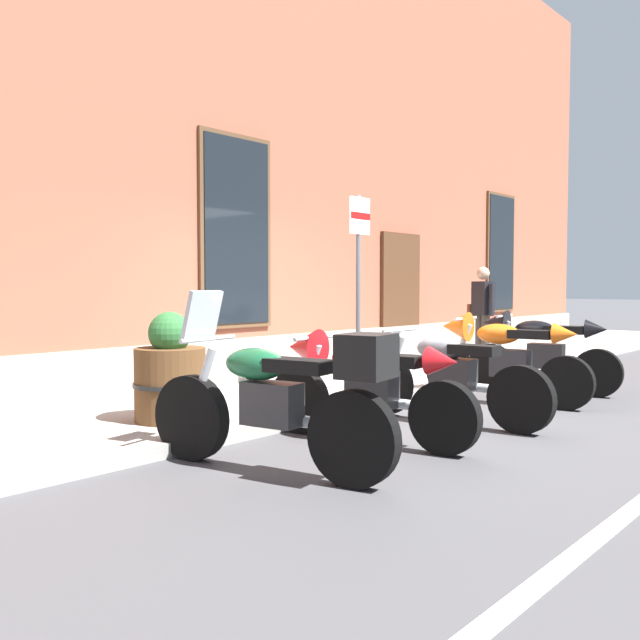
# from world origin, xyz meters

# --- Properties ---
(ground_plane) EXTENTS (140.00, 140.00, 0.00)m
(ground_plane) POSITION_xyz_m (0.00, 0.00, 0.00)
(ground_plane) COLOR #424244
(sidewalk) EXTENTS (28.73, 2.25, 0.12)m
(sidewalk) POSITION_xyz_m (0.00, 1.13, 0.06)
(sidewalk) COLOR gray
(sidewalk) RESTS_ON ground_plane
(brick_pub_facade) EXTENTS (22.73, 6.09, 8.01)m
(brick_pub_facade) POSITION_xyz_m (-0.00, 5.24, 4.00)
(brick_pub_facade) COLOR brown
(brick_pub_facade) RESTS_ON ground_plane
(motorcycle_green_touring) EXTENTS (0.74, 2.14, 1.35)m
(motorcycle_green_touring) POSITION_xyz_m (-2.50, -0.99, 0.56)
(motorcycle_green_touring) COLOR black
(motorcycle_green_touring) RESTS_ON ground_plane
(motorcycle_red_sport) EXTENTS (0.62, 2.10, 0.99)m
(motorcycle_red_sport) POSITION_xyz_m (-1.27, -0.78, 0.54)
(motorcycle_red_sport) COLOR black
(motorcycle_red_sport) RESTS_ON ground_plane
(motorcycle_grey_naked) EXTENTS (0.62, 2.18, 0.94)m
(motorcycle_grey_naked) POSITION_xyz_m (-0.03, -0.94, 0.48)
(motorcycle_grey_naked) COLOR black
(motorcycle_grey_naked) RESTS_ON ground_plane
(motorcycle_orange_sport) EXTENTS (0.62, 2.00, 1.07)m
(motorcycle_orange_sport) POSITION_xyz_m (1.41, -0.81, 0.58)
(motorcycle_orange_sport) COLOR black
(motorcycle_orange_sport) RESTS_ON ground_plane
(motorcycle_black_sport) EXTENTS (0.63, 1.96, 1.07)m
(motorcycle_black_sport) POSITION_xyz_m (2.52, -0.78, 0.58)
(motorcycle_black_sport) COLOR black
(motorcycle_black_sport) RESTS_ON ground_plane
(pedestrian_dark_jacket) EXTENTS (0.39, 0.62, 1.59)m
(pedestrian_dark_jacket) POSITION_xyz_m (4.39, 0.97, 1.01)
(pedestrian_dark_jacket) COLOR #38332D
(pedestrian_dark_jacket) RESTS_ON sidewalk
(parking_sign) EXTENTS (0.36, 0.07, 2.35)m
(parking_sign) POSITION_xyz_m (0.50, 0.59, 1.65)
(parking_sign) COLOR #4C4C51
(parking_sign) RESTS_ON sidewalk
(barrel_planter) EXTENTS (0.69, 0.69, 1.02)m
(barrel_planter) POSITION_xyz_m (-2.16, 0.77, 0.55)
(barrel_planter) COLOR brown
(barrel_planter) RESTS_ON sidewalk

